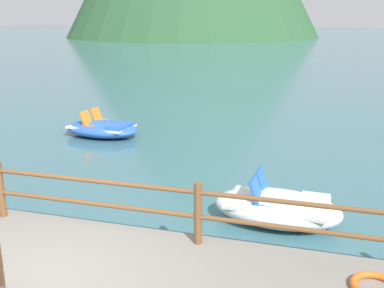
% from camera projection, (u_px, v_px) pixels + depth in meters
% --- Properties ---
extents(ground_plane, '(200.00, 200.00, 0.00)m').
position_uv_depth(ground_plane, '(290.00, 55.00, 42.83)').
color(ground_plane, '#3D6B75').
extents(dock_railing, '(23.92, 0.12, 0.95)m').
position_uv_depth(dock_railing, '(93.00, 195.00, 7.06)').
color(dock_railing, brown).
rests_on(dock_railing, promenade_dock).
extents(life_ring, '(0.61, 0.61, 0.09)m').
position_uv_depth(life_ring, '(376.00, 286.00, 5.61)').
color(life_ring, orange).
rests_on(life_ring, promenade_dock).
extents(pedal_boat_1, '(2.38, 1.47, 0.90)m').
position_uv_depth(pedal_boat_1, '(278.00, 207.00, 8.23)').
color(pedal_boat_1, white).
rests_on(pedal_boat_1, ground).
extents(pedal_boat_2, '(2.56, 1.65, 0.83)m').
position_uv_depth(pedal_boat_2, '(102.00, 128.00, 14.19)').
color(pedal_boat_2, blue).
rests_on(pedal_boat_2, ground).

